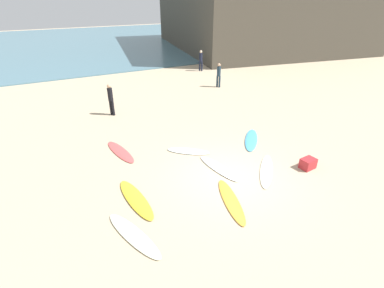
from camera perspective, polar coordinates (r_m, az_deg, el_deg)
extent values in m
plane|color=tan|center=(11.09, 7.51, -6.64)|extent=(120.00, 120.00, 0.00)
cube|color=slate|center=(46.00, -21.63, 18.33)|extent=(120.00, 40.00, 0.08)
cube|color=#474238|center=(40.90, 12.96, 25.61)|extent=(24.00, 25.27, 10.11)
ellipsoid|color=silver|center=(12.68, -0.74, -1.43)|extent=(1.84, 1.63, 0.07)
ellipsoid|color=gold|center=(9.92, 7.82, -11.19)|extent=(1.18, 2.51, 0.06)
ellipsoid|color=silver|center=(11.73, 14.65, -5.12)|extent=(2.05, 2.16, 0.06)
ellipsoid|color=#479FD1|center=(13.96, 11.75, 0.86)|extent=(1.99, 2.17, 0.07)
ellipsoid|color=#E25150|center=(13.04, -14.12, -1.49)|extent=(0.95, 2.45, 0.06)
ellipsoid|color=yellow|center=(10.08, -11.15, -10.73)|extent=(0.81, 2.54, 0.09)
ellipsoid|color=white|center=(11.54, 5.30, -4.79)|extent=(0.81, 2.33, 0.07)
ellipsoid|color=#E7EEC9|center=(8.85, -11.59, -17.40)|extent=(1.23, 2.49, 0.07)
cylinder|color=black|center=(17.05, -15.49, 6.93)|extent=(0.14, 0.14, 0.87)
cylinder|color=black|center=(17.20, -15.91, 7.06)|extent=(0.14, 0.14, 0.87)
cylinder|color=black|center=(16.87, -16.05, 9.51)|extent=(0.37, 0.37, 0.72)
sphere|color=tan|center=(16.73, -16.26, 11.06)|extent=(0.23, 0.23, 0.23)
cylinder|color=#1E3342|center=(21.92, 5.07, 12.38)|extent=(0.14, 0.14, 0.84)
cylinder|color=#1E3342|center=(21.83, 5.53, 12.29)|extent=(0.14, 0.14, 0.84)
cylinder|color=#1E3342|center=(21.69, 5.39, 14.28)|extent=(0.38, 0.38, 0.70)
sphere|color=tan|center=(21.58, 5.44, 15.47)|extent=(0.23, 0.23, 0.23)
cylinder|color=#191E33|center=(26.67, 1.98, 15.28)|extent=(0.14, 0.14, 0.86)
cylinder|color=#191E33|center=(26.71, 1.54, 15.30)|extent=(0.14, 0.14, 0.86)
cylinder|color=#191E33|center=(26.53, 1.78, 16.95)|extent=(0.40, 0.40, 0.71)
sphere|color=beige|center=(26.44, 1.80, 17.95)|extent=(0.23, 0.23, 0.23)
cube|color=#B2282D|center=(12.36, 22.16, -3.63)|extent=(0.63, 0.49, 0.42)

